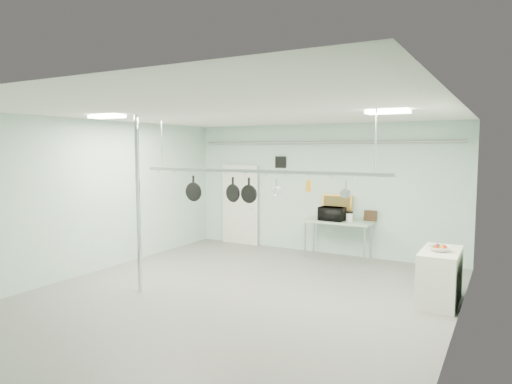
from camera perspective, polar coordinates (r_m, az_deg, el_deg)
The scene contains 25 objects.
floor at distance 8.23m, azimuth -2.42°, elevation -12.93°, with size 8.00×8.00×0.00m, color gray.
ceiling at distance 7.84m, azimuth -2.52°, elevation 9.81°, with size 7.00×8.00×0.02m, color silver.
back_wall at distance 11.44m, azimuth 8.08°, elevation 0.39°, with size 7.00×0.02×3.20m, color silver.
right_wall at distance 6.75m, azimuth 23.70°, elevation -3.47°, with size 0.02×8.00×3.20m, color silver.
door at distance 12.47m, azimuth -1.95°, elevation -1.69°, with size 1.10×0.10×2.20m, color silver.
wall_vent at distance 11.83m, azimuth 3.10°, elevation 3.75°, with size 0.30×0.04×0.30m, color black.
conduit_pipe at distance 11.32m, azimuth 7.99°, elevation 6.17°, with size 0.07×0.07×6.60m, color gray.
chrome_pole at distance 8.44m, azimuth -14.52°, elevation -1.49°, with size 0.08×0.08×3.20m, color silver.
prep_table at distance 10.97m, azimuth 10.22°, elevation -3.90°, with size 1.60×0.70×0.91m.
side_cabinet at distance 8.38m, azimuth 22.00°, elevation -9.77°, with size 0.60×1.20×0.90m, color silver.
pot_rack at distance 7.98m, azimuth -0.13°, elevation 2.83°, with size 4.80×0.06×1.00m.
light_panel_left at distance 8.62m, azimuth -18.13°, elevation 8.95°, with size 0.65×0.30×0.05m, color white.
light_panel_right at distance 7.47m, azimuth 16.15°, elevation 9.59°, with size 0.65×0.30×0.05m, color white.
microwave at distance 10.90m, azimuth 9.50°, elevation -2.70°, with size 0.58×0.39×0.32m, color black.
coffee_canister at distance 10.84m, azimuth 11.60°, elevation -3.11°, with size 0.16×0.16×0.20m, color white.
painting_large at distance 11.25m, azimuth 10.03°, elevation -1.80°, with size 0.78×0.05×0.58m, color gold.
painting_small at distance 11.03m, azimuth 14.10°, elevation -2.89°, with size 0.30×0.04×0.25m, color #322011.
fruit_bowl at distance 8.19m, azimuth 21.95°, elevation -6.59°, with size 0.34×0.34×0.08m, color silver.
skillet_left at distance 8.74m, azimuth -7.83°, elevation 0.51°, with size 0.36×0.06×0.47m, color black, non-canonical shape.
skillet_mid at distance 8.24m, azimuth -2.91°, elevation 0.37°, with size 0.33×0.06×0.44m, color black, non-canonical shape.
skillet_right at distance 8.06m, azimuth -0.90°, elevation 0.30°, with size 0.32×0.06×0.43m, color black, non-canonical shape.
whisk at distance 7.80m, azimuth 2.60°, elevation 0.58°, with size 0.17×0.17×0.30m, color #AFAFB4, non-canonical shape.
grater at distance 7.55m, azimuth 6.58°, elevation 0.75°, with size 0.09×0.02×0.21m, color yellow, non-canonical shape.
saucepan at distance 7.33m, azimuth 11.16°, elevation 0.34°, with size 0.15×0.08×0.26m, color silver, non-canonical shape.
fruit_cluster at distance 8.18m, azimuth 21.96°, elevation -6.32°, with size 0.24×0.24×0.09m, color #AE1D10, non-canonical shape.
Camera 1 is at (4.10, -6.65, 2.58)m, focal length 32.00 mm.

